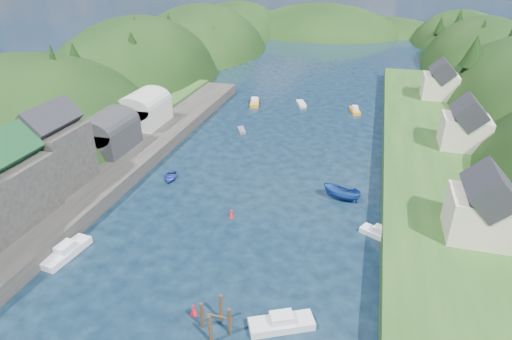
% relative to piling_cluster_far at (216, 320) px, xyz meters
% --- Properties ---
extents(ground, '(600.00, 600.00, 0.00)m').
position_rel_piling_cluster_far_xyz_m(ground, '(-2.89, 46.18, -1.23)').
color(ground, black).
rests_on(ground, ground).
extents(hillside_left, '(44.00, 245.56, 52.00)m').
position_rel_piling_cluster_far_xyz_m(hillside_left, '(-47.89, 71.18, -9.26)').
color(hillside_left, black).
rests_on(hillside_left, ground).
extents(hillside_right, '(36.00, 245.56, 48.00)m').
position_rel_piling_cluster_far_xyz_m(hillside_right, '(42.11, 71.18, -8.64)').
color(hillside_right, black).
rests_on(hillside_right, ground).
extents(far_hills, '(103.00, 68.00, 44.00)m').
position_rel_piling_cluster_far_xyz_m(far_hills, '(-1.68, 170.18, -12.03)').
color(far_hills, black).
rests_on(far_hills, ground).
extents(hill_trees, '(92.18, 149.08, 11.88)m').
position_rel_piling_cluster_far_xyz_m(hill_trees, '(-1.32, 61.73, 9.93)').
color(hill_trees, black).
rests_on(hill_trees, ground).
extents(quay_left, '(12.00, 110.00, 2.00)m').
position_rel_piling_cluster_far_xyz_m(quay_left, '(-26.89, 16.18, -0.23)').
color(quay_left, '#2D2B28').
rests_on(quay_left, ground).
extents(terrace_left_grass, '(12.00, 110.00, 2.50)m').
position_rel_piling_cluster_far_xyz_m(terrace_left_grass, '(-33.89, 16.18, 0.02)').
color(terrace_left_grass, '#234719').
rests_on(terrace_left_grass, ground).
extents(boat_sheds, '(7.00, 21.00, 7.50)m').
position_rel_piling_cluster_far_xyz_m(boat_sheds, '(-28.89, 35.18, 4.05)').
color(boat_sheds, '#2D2D30').
rests_on(boat_sheds, quay_left).
extents(terrace_right, '(16.00, 120.00, 2.40)m').
position_rel_piling_cluster_far_xyz_m(terrace_right, '(22.11, 36.18, -0.03)').
color(terrace_right, '#234719').
rests_on(terrace_right, ground).
extents(right_bank_cottages, '(9.00, 59.24, 8.41)m').
position_rel_piling_cluster_far_xyz_m(right_bank_cottages, '(25.11, 44.51, 4.62)').
color(right_bank_cottages, beige).
rests_on(right_bank_cottages, terrace_right).
extents(piling_cluster_far, '(3.14, 2.93, 3.59)m').
position_rel_piling_cluster_far_xyz_m(piling_cluster_far, '(0.00, 0.00, 0.00)').
color(piling_cluster_far, '#382314').
rests_on(piling_cluster_far, ground).
extents(channel_buoy_near, '(0.70, 0.70, 1.10)m').
position_rel_piling_cluster_far_xyz_m(channel_buoy_near, '(-2.69, 1.30, -0.75)').
color(channel_buoy_near, red).
rests_on(channel_buoy_near, ground).
extents(channel_buoy_far, '(0.70, 0.70, 1.10)m').
position_rel_piling_cluster_far_xyz_m(channel_buoy_far, '(-4.49, 18.02, -0.75)').
color(channel_buoy_far, red).
rests_on(channel_buoy_far, ground).
extents(moored_boats, '(37.79, 86.45, 2.07)m').
position_rel_piling_cluster_far_xyz_m(moored_boats, '(-4.30, 16.38, -0.60)').
color(moored_boats, silver).
rests_on(moored_boats, ground).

